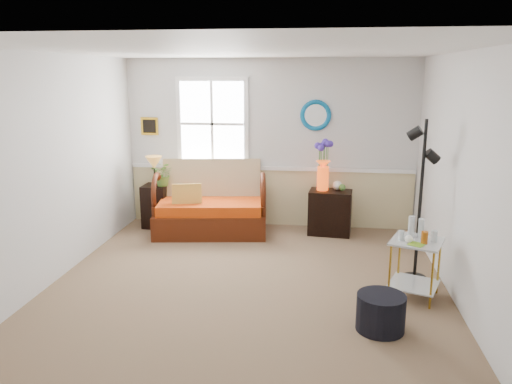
# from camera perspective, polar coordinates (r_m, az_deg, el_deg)

# --- Properties ---
(floor) EXTENTS (4.50, 5.00, 0.01)m
(floor) POSITION_cam_1_polar(r_m,az_deg,el_deg) (5.76, -1.13, -10.91)
(floor) COLOR #82674C
(floor) RESTS_ON ground
(ceiling) EXTENTS (4.50, 5.00, 0.01)m
(ceiling) POSITION_cam_1_polar(r_m,az_deg,el_deg) (5.25, -1.26, 15.90)
(ceiling) COLOR white
(ceiling) RESTS_ON walls
(walls) EXTENTS (4.51, 5.01, 2.60)m
(walls) POSITION_cam_1_polar(r_m,az_deg,el_deg) (5.36, -1.19, 1.86)
(walls) COLOR silver
(walls) RESTS_ON floor
(wainscot) EXTENTS (4.46, 0.02, 0.90)m
(wainscot) POSITION_cam_1_polar(r_m,az_deg,el_deg) (7.94, 1.52, -0.57)
(wainscot) COLOR #CBBA86
(wainscot) RESTS_ON walls
(chair_rail) EXTENTS (4.46, 0.04, 0.06)m
(chair_rail) POSITION_cam_1_polar(r_m,az_deg,el_deg) (7.83, 1.53, 2.75)
(chair_rail) COLOR white
(chair_rail) RESTS_ON walls
(window) EXTENTS (1.14, 0.06, 1.44)m
(window) POSITION_cam_1_polar(r_m,az_deg,el_deg) (7.88, -5.02, 7.76)
(window) COLOR white
(window) RESTS_ON walls
(picture) EXTENTS (0.28, 0.03, 0.28)m
(picture) POSITION_cam_1_polar(r_m,az_deg,el_deg) (8.17, -12.06, 7.37)
(picture) COLOR #AB7C19
(picture) RESTS_ON walls
(mirror) EXTENTS (0.47, 0.07, 0.47)m
(mirror) POSITION_cam_1_polar(r_m,az_deg,el_deg) (7.69, 6.83, 8.70)
(mirror) COLOR #0581AD
(mirror) RESTS_ON walls
(loveseat) EXTENTS (1.76, 1.15, 1.08)m
(loveseat) POSITION_cam_1_polar(r_m,az_deg,el_deg) (7.53, -5.24, -0.72)
(loveseat) COLOR #4E1B0B
(loveseat) RESTS_ON floor
(throw_pillow) EXTENTS (0.45, 0.21, 0.44)m
(throw_pillow) POSITION_cam_1_polar(r_m,az_deg,el_deg) (7.42, -7.89, -0.75)
(throw_pillow) COLOR #B76820
(throw_pillow) RESTS_ON loveseat
(lamp_stand) EXTENTS (0.39, 0.39, 0.67)m
(lamp_stand) POSITION_cam_1_polar(r_m,az_deg,el_deg) (8.01, -11.33, -1.57)
(lamp_stand) COLOR black
(lamp_stand) RESTS_ON floor
(table_lamp) EXTENTS (0.31, 0.31, 0.46)m
(table_lamp) POSITION_cam_1_polar(r_m,az_deg,el_deg) (7.86, -11.54, 2.38)
(table_lamp) COLOR #C98335
(table_lamp) RESTS_ON lamp_stand
(potted_plant) EXTENTS (0.38, 0.41, 0.29)m
(potted_plant) POSITION_cam_1_polar(r_m,az_deg,el_deg) (7.82, -10.53, 1.74)
(potted_plant) COLOR #4C7C30
(potted_plant) RESTS_ON lamp_stand
(cabinet) EXTENTS (0.66, 0.46, 0.67)m
(cabinet) POSITION_cam_1_polar(r_m,az_deg,el_deg) (7.58, 8.45, -2.32)
(cabinet) COLOR black
(cabinet) RESTS_ON floor
(flower_vase) EXTENTS (0.30, 0.30, 0.75)m
(flower_vase) POSITION_cam_1_polar(r_m,az_deg,el_deg) (7.45, 7.69, 3.01)
(flower_vase) COLOR #EA450E
(flower_vase) RESTS_ON cabinet
(side_table) EXTENTS (0.66, 0.66, 0.64)m
(side_table) POSITION_cam_1_polar(r_m,az_deg,el_deg) (5.69, 17.67, -8.37)
(side_table) COLOR #AE8623
(side_table) RESTS_ON floor
(tabletop_items) EXTENTS (0.52, 0.52, 0.22)m
(tabletop_items) POSITION_cam_1_polar(r_m,az_deg,el_deg) (5.55, 18.02, -4.20)
(tabletop_items) COLOR silver
(tabletop_items) RESTS_ON side_table
(floor_lamp) EXTENTS (0.34, 0.34, 1.88)m
(floor_lamp) POSITION_cam_1_polar(r_m,az_deg,el_deg) (5.99, 18.25, -1.08)
(floor_lamp) COLOR black
(floor_lamp) RESTS_ON floor
(ottoman) EXTENTS (0.57, 0.57, 0.35)m
(ottoman) POSITION_cam_1_polar(r_m,az_deg,el_deg) (4.98, 14.06, -13.21)
(ottoman) COLOR black
(ottoman) RESTS_ON floor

